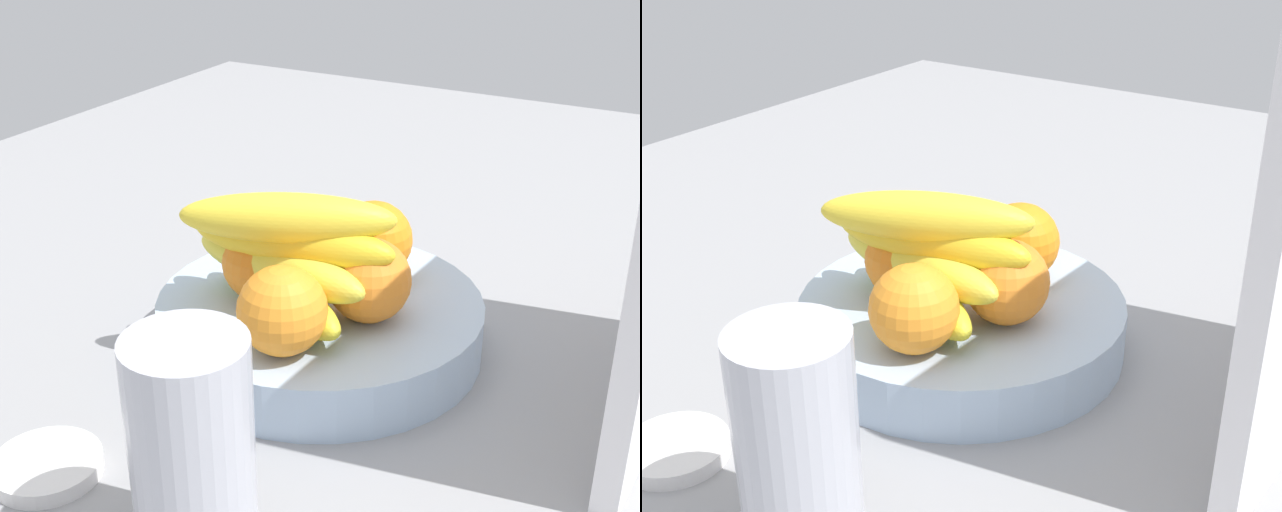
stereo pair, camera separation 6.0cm
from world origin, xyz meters
TOP-DOWN VIEW (x-y plane):
  - ground_plane at (0.00, 0.00)cm, footprint 180.00×140.00cm
  - fruit_bowl at (-2.12, -0.79)cm, footprint 27.60×27.60cm
  - orange_front_left at (-8.38, 1.11)cm, footprint 6.88×6.88cm
  - orange_front_right at (-5.99, -4.55)cm, footprint 6.88×6.88cm
  - orange_center at (0.48, -5.03)cm, footprint 6.88×6.88cm
  - orange_back_left at (6.52, 0.77)cm, footprint 6.88×6.88cm
  - orange_back_right at (-1.09, 4.18)cm, footprint 6.88×6.88cm
  - banana_bunch at (1.39, -2.15)cm, footprint 11.23×18.47cm
  - thermos_tumbler at (22.91, 4.60)cm, footprint 7.30×7.30cm
  - jar_lid at (21.75, -9.10)cm, footprint 7.64×7.64cm

SIDE VIEW (x-z plane):
  - ground_plane at x=0.00cm, z-range -3.00..0.00cm
  - jar_lid at x=21.75cm, z-range 0.00..1.17cm
  - fruit_bowl at x=-2.12cm, z-range 0.00..4.61cm
  - thermos_tumbler at x=22.91cm, z-range 0.00..15.10cm
  - orange_front_left at x=-8.38cm, z-range 4.61..11.49cm
  - orange_front_right at x=-5.99cm, z-range 4.61..11.49cm
  - orange_center at x=0.48cm, z-range 4.61..11.49cm
  - orange_back_left at x=6.52cm, z-range 4.61..11.49cm
  - orange_back_right at x=-1.09cm, z-range 4.61..11.49cm
  - banana_bunch at x=1.39cm, z-range 4.61..15.21cm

